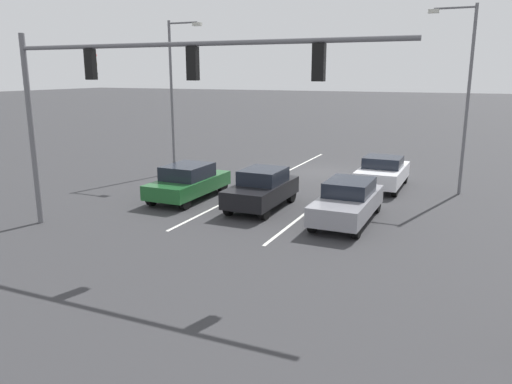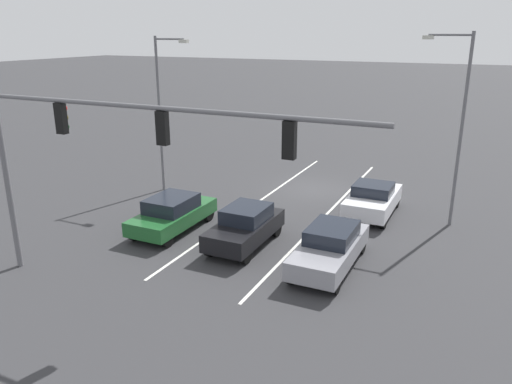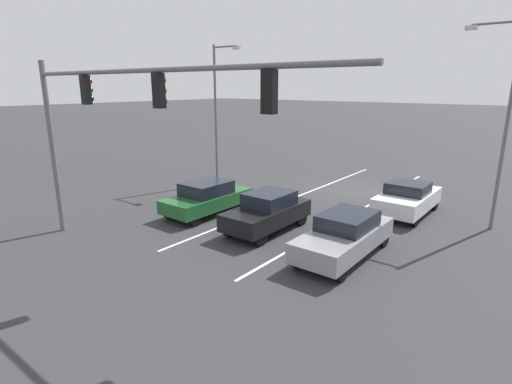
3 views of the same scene
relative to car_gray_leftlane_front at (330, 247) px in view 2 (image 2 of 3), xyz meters
The scene contains 10 objects.
ground_plane 9.31m from the car_gray_leftlane_front, 67.42° to the right, with size 240.00×240.00×0.00m, color #333335.
lane_stripe_left_divider 5.73m from the car_gray_leftlane_front, 72.17° to the right, with size 0.12×18.32×0.01m, color silver.
lane_stripe_center_divider 7.67m from the car_gray_leftlane_front, 45.10° to the right, with size 0.12×18.32×0.01m, color silver.
car_gray_leftlane_front is the anchor object (origin of this frame).
car_black_midlane_front 3.63m from the car_gray_leftlane_front, ahead, with size 1.75×4.03×1.59m.
car_darkgreen_rightlane_front 7.14m from the car_gray_leftlane_front, ahead, with size 1.87×4.34×1.51m.
car_white_leftlane_second 6.08m from the car_gray_leftlane_front, 91.52° to the right, with size 1.92×4.18×1.51m.
traffic_signal_gantry 8.63m from the car_gray_leftlane_front, 39.07° to the left, with size 12.99×0.37×6.64m.
street_lamp_right_shoulder 12.41m from the car_gray_leftlane_front, 25.62° to the right, with size 1.96×0.24×7.94m.
street_lamp_left_shoulder 8.11m from the car_gray_leftlane_front, 118.23° to the right, with size 1.99×0.24×8.16m.
Camera 2 is at (-8.18, 24.53, 8.14)m, focal length 35.00 mm.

